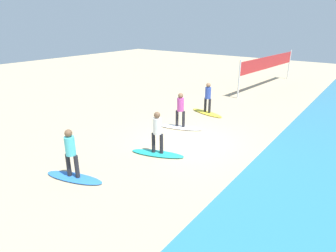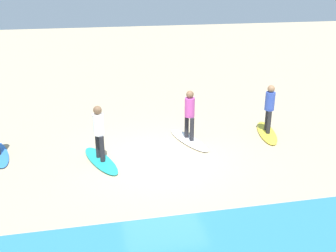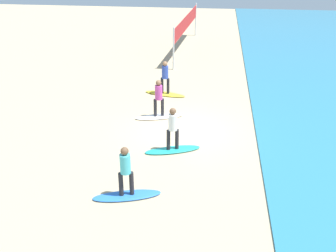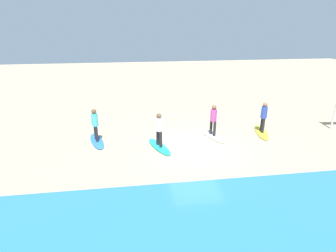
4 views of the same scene
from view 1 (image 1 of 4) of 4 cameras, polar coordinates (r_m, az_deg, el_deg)
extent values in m
plane|color=tan|center=(12.36, 3.78, -3.00)|extent=(60.00, 60.00, 0.00)
ellipsoid|color=yellow|center=(16.08, 7.77, 2.62)|extent=(1.04, 2.17, 0.09)
cylinder|color=#232328|center=(15.86, 8.27, 3.97)|extent=(0.14, 0.14, 0.78)
cylinder|color=#232328|center=(16.06, 7.43, 4.23)|extent=(0.14, 0.14, 0.78)
cylinder|color=#334CAD|center=(15.78, 7.97, 6.54)|extent=(0.32, 0.32, 0.62)
sphere|color=#9E704C|center=(15.69, 8.04, 8.07)|extent=(0.24, 0.24, 0.24)
ellipsoid|color=white|center=(13.79, 2.43, -0.25)|extent=(1.19, 2.17, 0.09)
cylinder|color=#232328|center=(13.60, 3.10, 1.39)|extent=(0.14, 0.14, 0.78)
cylinder|color=#232328|center=(13.68, 1.81, 1.53)|extent=(0.14, 0.14, 0.78)
cylinder|color=#B74293|center=(13.43, 2.50, 4.29)|extent=(0.32, 0.32, 0.62)
sphere|color=brown|center=(13.32, 2.53, 6.07)|extent=(0.24, 0.24, 0.24)
ellipsoid|color=teal|center=(11.13, -2.08, -5.48)|extent=(1.24, 2.17, 0.09)
cylinder|color=#232328|center=(10.90, -1.31, -3.53)|extent=(0.14, 0.14, 0.78)
cylinder|color=#232328|center=(10.99, -2.90, -3.33)|extent=(0.14, 0.14, 0.78)
cylinder|color=white|center=(10.68, -2.16, 0.01)|extent=(0.32, 0.32, 0.62)
sphere|color=brown|center=(10.54, -2.19, 2.20)|extent=(0.24, 0.24, 0.24)
ellipsoid|color=blue|center=(10.01, -18.17, -9.71)|extent=(1.13, 2.17, 0.09)
cylinder|color=#232328|center=(9.72, -17.69, -7.69)|extent=(0.14, 0.14, 0.78)
cylinder|color=#232328|center=(9.90, -19.18, -7.32)|extent=(0.14, 0.14, 0.78)
cylinder|color=#4CC6D1|center=(9.52, -18.91, -3.76)|extent=(0.32, 0.32, 0.62)
sphere|color=brown|center=(9.36, -19.20, -1.36)|extent=(0.24, 0.24, 0.24)
cylinder|color=silver|center=(27.68, 22.95, 11.21)|extent=(0.10, 0.10, 2.50)
cylinder|color=silver|center=(19.47, 13.93, 8.97)|extent=(0.10, 0.10, 2.50)
cube|color=red|center=(23.41, 19.40, 11.88)|extent=(8.97, 0.77, 0.90)
camera|label=2|loc=(8.78, 68.08, 10.30)|focal=42.27mm
camera|label=3|loc=(7.50, -105.95, 14.21)|focal=42.78mm
camera|label=4|loc=(8.47, 77.79, 9.74)|focal=28.62mm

